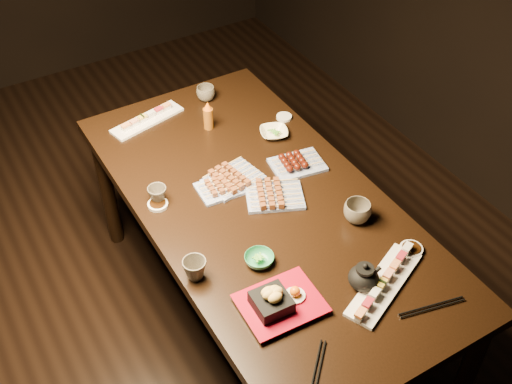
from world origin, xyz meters
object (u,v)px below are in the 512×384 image
edamame_bowl_green (259,259)px  condiment_bottle (208,115)px  sushi_platter_near (385,281)px  teacup_far_right (206,93)px  teacup_near_left (195,269)px  yakitori_plate_center (222,184)px  edamame_bowl_cream (274,133)px  teacup_far_left (158,195)px  dining_table (262,266)px  yakitori_plate_right (275,193)px  teacup_mid_right (357,212)px  yakitori_plate_left (233,176)px  teapot (364,275)px  sushi_platter_far (147,117)px  tempura_tray (281,297)px

edamame_bowl_green → condiment_bottle: size_ratio=0.78×
sushi_platter_near → edamame_bowl_green: sushi_platter_near is taller
teacup_far_right → teacup_near_left: bearing=-119.4°
yakitori_plate_center → edamame_bowl_cream: size_ratio=1.62×
teacup_far_left → condiment_bottle: bearing=39.6°
dining_table → yakitori_plate_right: (0.06, -0.00, 0.40)m
teacup_mid_right → teacup_far_right: 1.03m
yakitori_plate_left → teacup_far_right: teacup_far_right is taller
dining_table → edamame_bowl_cream: bearing=59.3°
yakitori_plate_right → teapot: (0.03, -0.53, 0.02)m
teacup_near_left → yakitori_plate_right: bearing=23.9°
sushi_platter_near → teacup_far_right: (-0.00, 1.33, 0.01)m
sushi_platter_far → yakitori_plate_left: size_ratio=1.57×
dining_table → edamame_bowl_green: bearing=-116.3°
yakitori_plate_right → teacup_far_right: (0.09, 0.76, 0.01)m
yakitori_plate_right → teacup_near_left: teacup_near_left is taller
sushi_platter_near → yakitori_plate_center: yakitori_plate_center is taller
tempura_tray → teacup_near_left: bearing=128.0°
teacup_mid_right → sushi_platter_near: bearing=-110.6°
teacup_near_left → teacup_far_left: 0.42m
teacup_far_right → yakitori_plate_right: bearing=-96.5°
yakitori_plate_center → teacup_far_right: 0.65m
sushi_platter_far → teacup_far_left: size_ratio=4.64×
edamame_bowl_green → dining_table: bearing=56.6°
yakitori_plate_right → teapot: size_ratio=1.78×
sushi_platter_far → teacup_far_right: teacup_far_right is taller
edamame_bowl_green → condiment_bottle: 0.84m
yakitori_plate_center → teacup_far_right: size_ratio=2.25×
teacup_near_left → dining_table: bearing=26.9°
teapot → condiment_bottle: bearing=93.5°
yakitori_plate_left → teapot: bearing=-91.0°
condiment_bottle → yakitori_plate_left: bearing=-102.5°
yakitori_plate_right → teapot: bearing=-63.1°
yakitori_plate_right → teacup_far_left: 0.46m
edamame_bowl_cream → teacup_mid_right: teacup_mid_right is taller
dining_table → yakitori_plate_right: bearing=6.6°
yakitori_plate_right → teacup_near_left: bearing=-131.9°
yakitori_plate_left → teacup_far_right: 0.61m
edamame_bowl_green → teacup_mid_right: bearing=-0.5°
yakitori_plate_center → teacup_mid_right: size_ratio=1.89×
yakitori_plate_center → edamame_bowl_green: size_ratio=1.86×
yakitori_plate_center → teacup_near_left: size_ratio=2.31×
teacup_mid_right → teacup_far_right: size_ratio=1.19×
edamame_bowl_green → teacup_far_left: bearing=110.3°
yakitori_plate_left → teapot: (0.12, -0.71, 0.03)m
dining_table → teacup_far_left: bearing=154.8°
teacup_near_left → yakitori_plate_center: bearing=49.7°
teacup_near_left → teapot: 0.58m
sushi_platter_far → teacup_mid_right: size_ratio=3.35×
yakitori_plate_center → teapot: (0.18, -0.69, 0.03)m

